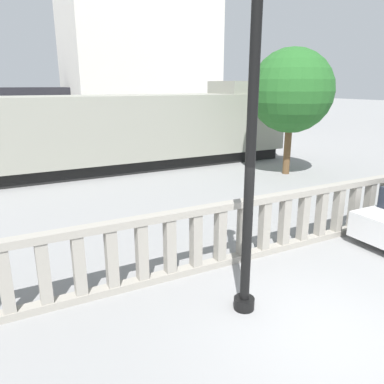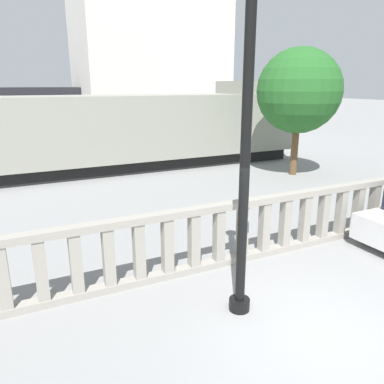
% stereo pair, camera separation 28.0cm
% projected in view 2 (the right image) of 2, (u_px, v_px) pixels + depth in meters
% --- Properties ---
extents(ground_plane, '(160.00, 160.00, 0.00)m').
position_uv_depth(ground_plane, '(323.00, 336.00, 5.74)').
color(ground_plane, gray).
extents(balustrade, '(15.38, 0.24, 1.38)m').
position_uv_depth(balustrade, '(231.00, 233.00, 7.91)').
color(balustrade, gray).
rests_on(balustrade, ground).
extents(lamppost, '(0.36, 0.36, 5.24)m').
position_uv_depth(lamppost, '(245.00, 158.00, 5.69)').
color(lamppost, black).
rests_on(lamppost, ground).
extents(parking_meter, '(0.17, 0.17, 1.28)m').
position_uv_depth(parking_meter, '(244.00, 229.00, 7.24)').
color(parking_meter, silver).
rests_on(parking_meter, ground).
extents(train_near, '(21.23, 2.74, 3.87)m').
position_uv_depth(train_near, '(74.00, 134.00, 15.55)').
color(train_near, black).
rests_on(train_near, ground).
extents(train_far, '(27.60, 2.80, 4.10)m').
position_uv_depth(train_far, '(66.00, 109.00, 29.15)').
color(train_far, black).
rests_on(train_far, ground).
extents(building_block, '(11.09, 7.90, 15.03)m').
position_uv_depth(building_block, '(148.00, 34.00, 29.43)').
color(building_block, beige).
rests_on(building_block, ground).
extents(tree_left, '(3.41, 3.41, 5.17)m').
position_uv_depth(tree_left, '(299.00, 91.00, 15.09)').
color(tree_left, brown).
rests_on(tree_left, ground).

